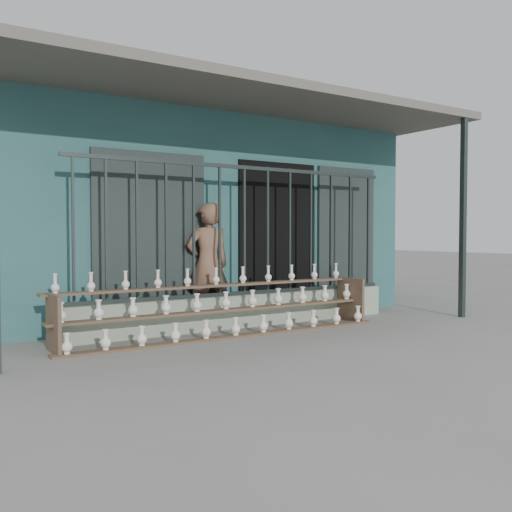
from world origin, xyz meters
TOP-DOWN VIEW (x-y plane):
  - ground at (0.00, 0.00)m, footprint 60.00×60.00m
  - workshop_building at (0.00, 4.23)m, footprint 7.40×6.60m
  - parapet_wall at (0.00, 1.30)m, footprint 5.00×0.20m
  - security_fence at (-0.00, 1.30)m, footprint 5.00×0.04m
  - shelf_rack at (-0.53, 0.89)m, footprint 4.50×0.68m
  - elderly_woman at (-0.41, 1.61)m, footprint 0.67×0.47m

SIDE VIEW (x-z plane):
  - ground at x=0.00m, z-range 0.00..0.00m
  - parapet_wall at x=0.00m, z-range 0.00..0.45m
  - shelf_rack at x=-0.53m, z-range -0.07..0.79m
  - elderly_woman at x=-0.41m, z-range 0.00..1.73m
  - security_fence at x=0.00m, z-range 0.45..2.25m
  - workshop_building at x=0.00m, z-range 0.02..3.23m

